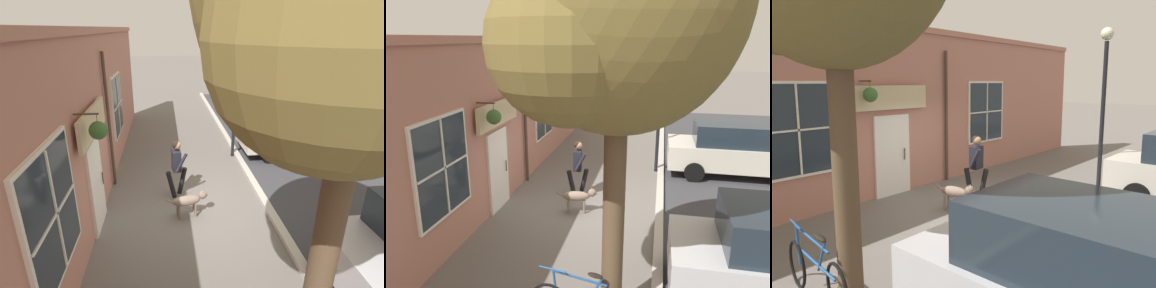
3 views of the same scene
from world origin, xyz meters
The scene contains 6 objects.
ground_plane centered at (0.00, 0.00, 0.00)m, with size 90.00×90.00×0.00m, color #66605B.
storefront_facade centered at (-2.34, -0.01, 2.21)m, with size 0.95×18.00×4.41m.
pedestrian_walking centered at (-0.30, 0.55, 0.96)m, with size 0.61×0.55×1.62m.
dog_on_leash centered at (-0.05, -0.47, 0.44)m, with size 1.10×0.39×0.67m.
leaning_bicycle centered at (0.88, -4.35, 0.38)m, with size 1.74×0.18×1.00m.
street_lamp centered at (1.84, 3.12, 2.85)m, with size 0.32×0.32×4.29m.
Camera 3 is at (5.50, -6.58, 2.94)m, focal length 35.00 mm.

